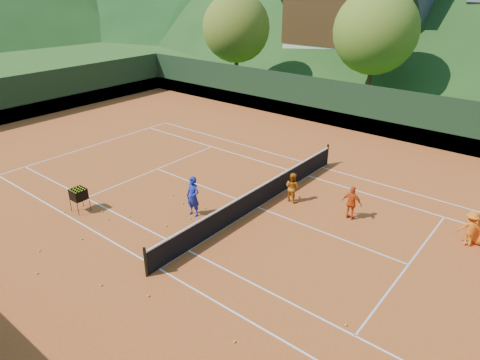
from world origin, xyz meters
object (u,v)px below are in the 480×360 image
Objects in this scene: ball_hopper at (79,195)px; tennis_net at (258,197)px; coach at (193,197)px; student_a at (292,187)px; student_d at (470,228)px; chalet_left at (359,14)px; student_b at (352,203)px.

tennis_net is at bearing 41.43° from ball_hopper.
student_a is at bearing 51.73° from coach.
coach is at bearing 61.58° from student_a.
student_d is (9.24, 4.70, -0.16)m from coach.
ball_hopper is 35.51m from chalet_left.
chalet_left is (-10.80, 28.61, 4.96)m from student_a.
ball_hopper is at bearing 50.66° from student_a.
chalet_left reaches higher than student_d.
student_b is at bearing 24.78° from tennis_net.
student_b is at bearing 32.55° from coach.
student_b is 0.10× the size of chalet_left.
tennis_net is (-7.60, -2.54, -0.19)m from student_d.
tennis_net is 12.07× the size of ball_hopper.
tennis_net is 0.87× the size of chalet_left.
student_d is 0.11× the size of tennis_net.
ball_hopper is 0.07× the size of chalet_left.
student_a is 1.61m from tennis_net.
student_b reaches higher than student_a.
student_a is 2.67m from student_b.
student_b is at bearing -169.61° from student_a.
chalet_left is at bearing 100.67° from coach.
student_d is 1.38× the size of ball_hopper.
coach is at bearing -75.42° from chalet_left.
coach is 1.23× the size of student_d.
coach is 2.73m from tennis_net.
chalet_left is (-17.60, 27.46, 4.94)m from student_d.
coach is 1.20× the size of student_b.
student_b is (2.66, 0.21, 0.04)m from student_a.
student_a reaches higher than tennis_net.
coach reaches higher than student_b.
tennis_net is 7.39m from ball_hopper.
student_d is (6.80, 1.15, 0.02)m from student_a.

